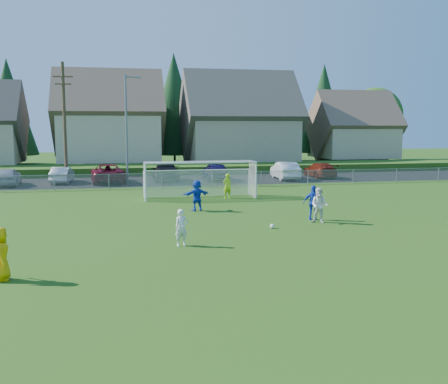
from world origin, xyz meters
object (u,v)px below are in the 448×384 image
Objects in this scene: car_a at (8,176)px; player_white_a at (181,228)px; soccer_ball at (272,226)px; car_b at (62,175)px; car_c at (108,173)px; goalkeeper at (227,186)px; car_e at (215,171)px; player_blue_a at (314,203)px; car_g at (320,170)px; soccer_goal at (199,174)px; car_f at (285,171)px; player_white_b at (319,205)px; player_blue_b at (197,195)px; referee at (1,254)px; car_d at (166,172)px.

player_white_a is at bearing 112.77° from car_a.
car_b reaches higher than soccer_ball.
car_c is (-7.82, 22.06, 0.69)m from soccer_ball.
car_a is (-15.69, 21.38, 0.63)m from soccer_ball.
car_e is at bearing -109.28° from goalkeeper.
car_a is at bearing -29.63° from player_blue_a.
soccer_goal reaches higher than car_g.
soccer_ball is at bearing 73.54° from car_f.
player_white_b is at bearing 92.65° from goalkeeper.
player_blue_b reaches higher than goalkeeper.
soccer_goal is at bearing 141.94° from car_a.
referee is 15.76m from player_blue_a.
car_f reaches higher than player_white_a.
player_blue_a is (0.04, 0.89, 0.01)m from player_white_b.
car_c is at bearing 2.41° from car_g.
player_blue_b reaches higher than player_white_a.
player_white_a is 0.31× the size of car_f.
car_b is (-14.29, 21.57, -0.21)m from player_white_b.
car_f is at bearing 173.45° from car_c.
soccer_goal is at bearing 50.83° from car_f.
referee reaches higher than car_c.
player_blue_b is 0.24× the size of soccer_goal.
player_blue_a reaches higher than car_a.
car_e reaches higher than car_b.
soccer_goal reaches higher than referee.
soccer_ball is 12.52m from referee.
soccer_goal is at bearing 149.14° from player_white_b.
goalkeeper is (-2.60, 9.71, -0.06)m from player_white_b.
car_c is 4.96m from car_d.
soccer_goal is at bearing 97.26° from car_d.
player_blue_a is at bearing -64.64° from soccer_goal.
player_blue_a is 22.88m from car_c.
player_blue_b is at bearing 103.45° from car_c.
soccer_ball is at bearing 121.92° from car_b.
car_a is 17.37m from soccer_goal.
car_c reaches higher than car_d.
car_e reaches higher than car_g.
car_g is (19.36, 0.33, -0.10)m from car_c.
referee reaches higher than goalkeeper.
goalkeeper is 0.29× the size of car_c.
car_d reaches higher than car_g.
referee reaches higher than car_f.
player_blue_b is at bearing 114.59° from soccer_ball.
car_d is at bearing -88.17° from goalkeeper.
player_blue_a is at bearing 113.37° from car_c.
car_d is at bearing -177.51° from car_a.
player_blue_b is 0.33× the size of car_d.
player_blue_a reaches higher than car_f.
car_e is (1.39, 11.45, -0.03)m from goalkeeper.
car_f is at bearing 112.05° from player_white_b.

